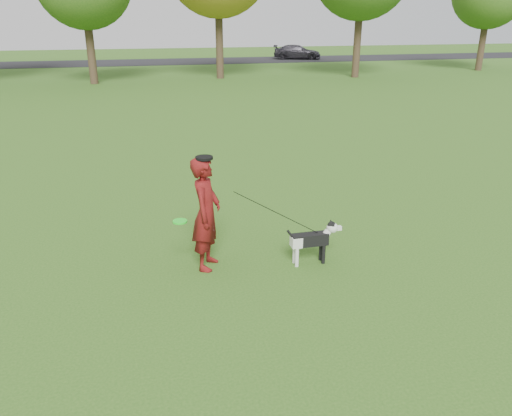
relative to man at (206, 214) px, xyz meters
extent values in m
plane|color=#285116|center=(0.64, -0.17, -0.95)|extent=(120.00, 120.00, 0.00)
cube|color=black|center=(0.64, 39.83, -0.94)|extent=(120.00, 7.00, 0.02)
imported|color=#540C0E|center=(0.00, 0.00, 0.00)|extent=(0.68, 0.81, 1.89)
cube|color=black|center=(1.68, -0.29, -0.51)|extent=(0.62, 0.19, 0.20)
cube|color=silver|center=(1.45, -0.29, -0.52)|extent=(0.17, 0.20, 0.18)
cylinder|color=silver|center=(1.45, -0.36, -0.78)|extent=(0.06, 0.06, 0.34)
cylinder|color=silver|center=(1.45, -0.22, -0.78)|extent=(0.06, 0.06, 0.34)
cylinder|color=black|center=(1.92, -0.36, -0.78)|extent=(0.06, 0.06, 0.34)
cylinder|color=black|center=(1.92, -0.22, -0.78)|extent=(0.06, 0.06, 0.34)
cylinder|color=silver|center=(1.96, -0.29, -0.46)|extent=(0.20, 0.12, 0.22)
sphere|color=silver|center=(2.07, -0.29, -0.33)|extent=(0.19, 0.19, 0.19)
sphere|color=black|center=(2.06, -0.29, -0.29)|extent=(0.15, 0.15, 0.15)
cube|color=silver|center=(2.17, -0.29, -0.35)|extent=(0.12, 0.07, 0.07)
sphere|color=black|center=(2.24, -0.29, -0.35)|extent=(0.04, 0.04, 0.04)
cone|color=black|center=(2.06, -0.34, -0.24)|extent=(0.07, 0.07, 0.08)
cone|color=black|center=(2.06, -0.24, -0.24)|extent=(0.07, 0.07, 0.08)
cylinder|color=black|center=(1.38, -0.29, -0.44)|extent=(0.21, 0.04, 0.28)
cylinder|color=black|center=(1.90, -0.29, -0.45)|extent=(0.14, 0.14, 0.02)
imported|color=#242127|center=(14.32, 39.83, -0.28)|extent=(4.81, 3.17, 1.29)
cylinder|color=#1DE620|center=(-0.44, -0.11, -0.05)|extent=(0.23, 0.23, 0.02)
cylinder|color=black|center=(0.00, 0.00, 0.93)|extent=(0.28, 0.28, 0.04)
cylinder|color=#38281C|center=(-3.36, 25.33, 1.15)|extent=(0.48, 0.48, 4.20)
cylinder|color=#38281C|center=(4.64, 26.33, 1.57)|extent=(0.48, 0.48, 5.04)
cylinder|color=#38281C|center=(13.64, 24.83, 1.47)|extent=(0.48, 0.48, 4.83)
cylinder|color=#38281C|center=(24.64, 26.83, 1.05)|extent=(0.48, 0.48, 3.99)
camera|label=1|loc=(-0.95, -7.46, 3.00)|focal=35.00mm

